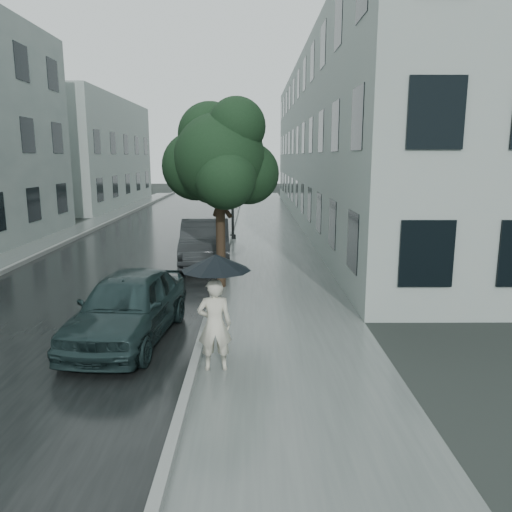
{
  "coord_description": "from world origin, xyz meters",
  "views": [
    {
      "loc": [
        -0.53,
        -9.28,
        3.71
      ],
      "look_at": [
        -0.46,
        2.74,
        1.3
      ],
      "focal_mm": 35.0,
      "sensor_mm": 36.0,
      "label": 1
    }
  ],
  "objects_px": {
    "lamp_post": "(229,171)",
    "car_far": "(205,242)",
    "street_tree": "(220,158)",
    "car_near": "(128,306)",
    "pedestrian": "(215,325)"
  },
  "relations": [
    {
      "from": "lamp_post",
      "to": "car_near",
      "type": "distance_m",
      "value": 13.09
    },
    {
      "from": "lamp_post",
      "to": "car_near",
      "type": "bearing_deg",
      "value": -92.28
    },
    {
      "from": "car_far",
      "to": "lamp_post",
      "type": "bearing_deg",
      "value": 79.39
    },
    {
      "from": "lamp_post",
      "to": "car_far",
      "type": "xyz_separation_m",
      "value": [
        -0.6,
        -5.39,
        -2.29
      ]
    },
    {
      "from": "lamp_post",
      "to": "car_far",
      "type": "relative_size",
      "value": 1.15
    },
    {
      "from": "car_near",
      "to": "car_far",
      "type": "relative_size",
      "value": 0.89
    },
    {
      "from": "street_tree",
      "to": "car_far",
      "type": "bearing_deg",
      "value": 103.74
    },
    {
      "from": "lamp_post",
      "to": "street_tree",
      "type": "bearing_deg",
      "value": -84.68
    },
    {
      "from": "pedestrian",
      "to": "street_tree",
      "type": "relative_size",
      "value": 0.31
    },
    {
      "from": "street_tree",
      "to": "car_near",
      "type": "relative_size",
      "value": 1.27
    },
    {
      "from": "street_tree",
      "to": "car_near",
      "type": "xyz_separation_m",
      "value": [
        -1.63,
        -4.33,
        -2.94
      ]
    },
    {
      "from": "pedestrian",
      "to": "street_tree",
      "type": "height_order",
      "value": "street_tree"
    },
    {
      "from": "street_tree",
      "to": "car_far",
      "type": "xyz_separation_m",
      "value": [
        -0.75,
        3.07,
        -2.88
      ]
    },
    {
      "from": "car_far",
      "to": "car_near",
      "type": "bearing_deg",
      "value": -101.0
    },
    {
      "from": "street_tree",
      "to": "car_far",
      "type": "relative_size",
      "value": 1.13
    }
  ]
}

